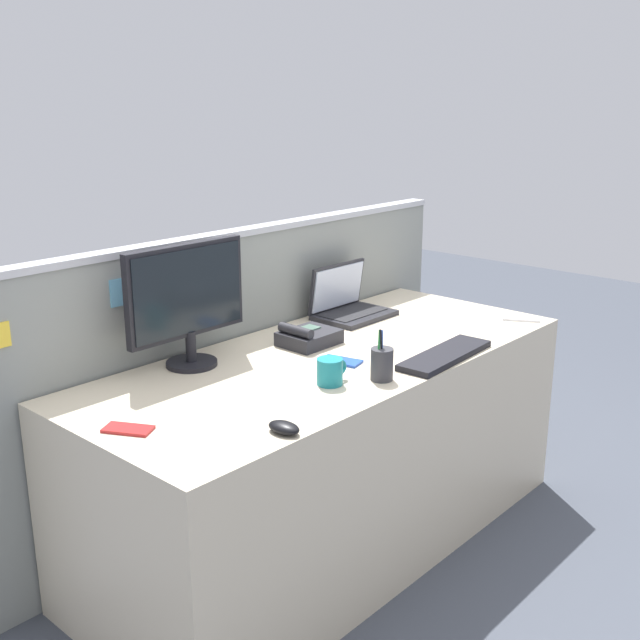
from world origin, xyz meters
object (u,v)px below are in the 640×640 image
at_px(desk_phone, 308,337).
at_px(pen_cup, 382,364).
at_px(desktop_monitor, 187,298).
at_px(keyboard_main, 445,355).
at_px(computer_mouse_right_hand, 284,428).
at_px(cell_phone_white_slab, 521,319).
at_px(cell_phone_blue_case, 341,361).
at_px(laptop, 347,303).
at_px(cell_phone_red_case, 128,429).
at_px(coffee_mug, 330,371).

height_order(desk_phone, pen_cup, pen_cup).
distance_m(desktop_monitor, desk_phone, 0.50).
bearing_deg(pen_cup, keyboard_main, -6.39).
distance_m(desktop_monitor, computer_mouse_right_hand, 0.69).
bearing_deg(desk_phone, keyboard_main, -65.43).
xyz_separation_m(keyboard_main, pen_cup, (-0.32, 0.04, 0.04)).
height_order(desktop_monitor, cell_phone_white_slab, desktop_monitor).
height_order(keyboard_main, pen_cup, pen_cup).
bearing_deg(desktop_monitor, cell_phone_blue_case, -45.13).
bearing_deg(desktop_monitor, laptop, -0.50).
relative_size(computer_mouse_right_hand, cell_phone_blue_case, 0.72).
xyz_separation_m(cell_phone_red_case, coffee_mug, (0.64, -0.18, 0.04)).
height_order(desktop_monitor, pen_cup, desktop_monitor).
distance_m(keyboard_main, pen_cup, 0.32).
bearing_deg(keyboard_main, pen_cup, 170.44).
bearing_deg(keyboard_main, cell_phone_blue_case, 135.56).
bearing_deg(pen_cup, laptop, 48.49).
bearing_deg(pen_cup, cell_phone_red_case, 160.47).
height_order(desk_phone, cell_phone_blue_case, desk_phone).
xyz_separation_m(desk_phone, cell_phone_red_case, (-0.89, -0.15, -0.03)).
distance_m(desk_phone, cell_phone_red_case, 0.90).
distance_m(laptop, cell_phone_blue_case, 0.59).
height_order(cell_phone_red_case, coffee_mug, coffee_mug).
height_order(desktop_monitor, coffee_mug, desktop_monitor).
xyz_separation_m(keyboard_main, coffee_mug, (-0.46, 0.13, 0.03)).
height_order(desktop_monitor, cell_phone_red_case, desktop_monitor).
bearing_deg(desk_phone, cell_phone_white_slab, -27.18).
height_order(desktop_monitor, cell_phone_blue_case, desktop_monitor).
bearing_deg(laptop, cell_phone_blue_case, -142.10).
height_order(desk_phone, computer_mouse_right_hand, desk_phone).
xyz_separation_m(cell_phone_white_slab, coffee_mug, (-1.08, 0.10, 0.04)).
relative_size(desktop_monitor, desk_phone, 2.31).
height_order(desktop_monitor, desk_phone, desktop_monitor).
bearing_deg(cell_phone_blue_case, coffee_mug, -162.45).
bearing_deg(desk_phone, cell_phone_blue_case, -107.06).
height_order(laptop, keyboard_main, laptop).
distance_m(pen_cup, cell_phone_blue_case, 0.22).
relative_size(desktop_monitor, keyboard_main, 1.06).
bearing_deg(computer_mouse_right_hand, keyboard_main, -2.60).
relative_size(computer_mouse_right_hand, cell_phone_red_case, 0.74).
bearing_deg(cell_phone_red_case, pen_cup, -48.41).
height_order(computer_mouse_right_hand, cell_phone_white_slab, computer_mouse_right_hand).
relative_size(desk_phone, coffee_mug, 1.68).
distance_m(pen_cup, cell_phone_white_slab, 0.94).
relative_size(laptop, coffee_mug, 2.62).
height_order(pen_cup, coffee_mug, pen_cup).
distance_m(computer_mouse_right_hand, cell_phone_red_case, 0.43).
bearing_deg(cell_phone_red_case, desktop_monitor, 4.23).
relative_size(desk_phone, pen_cup, 1.18).
height_order(computer_mouse_right_hand, cell_phone_blue_case, computer_mouse_right_hand).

